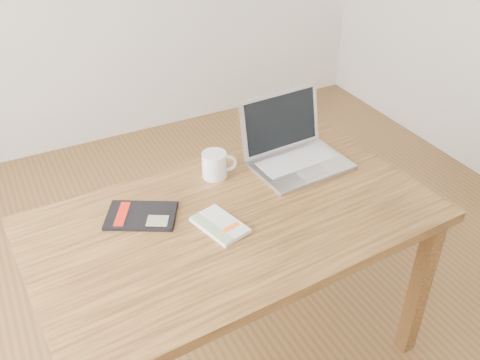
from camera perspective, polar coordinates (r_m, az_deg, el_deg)
name	(u,v)px	position (r m, az deg, el deg)	size (l,w,h in m)	color
room	(207,44)	(1.62, -3.51, 14.29)	(4.04, 4.04, 2.70)	brown
desk	(235,235)	(1.93, -0.50, -5.93)	(1.46, 0.90, 0.75)	#57391A
white_guidebook	(220,225)	(1.82, -2.18, -4.84)	(0.16, 0.22, 0.02)	silver
black_guidebook	(141,216)	(1.90, -10.49, -3.76)	(0.29, 0.26, 0.01)	black
laptop	(294,149)	(2.15, 5.73, 3.26)	(0.39, 0.33, 0.26)	silver
coffee_mug	(215,164)	(2.05, -2.66, 1.68)	(0.13, 0.10, 0.10)	white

